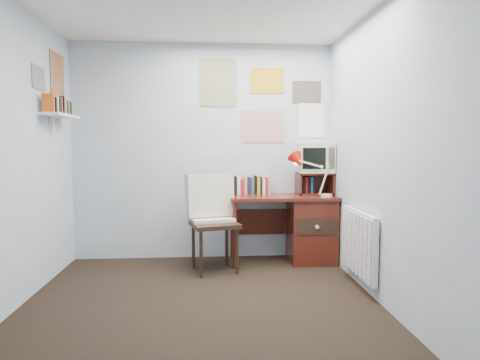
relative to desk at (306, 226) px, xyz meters
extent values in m
plane|color=black|center=(-1.17, -1.48, -0.41)|extent=(3.50, 3.50, 0.00)
cube|color=silver|center=(-1.17, 0.27, 0.84)|extent=(3.00, 0.02, 2.50)
cube|color=silver|center=(0.33, -1.48, 0.84)|extent=(0.02, 3.50, 2.50)
cube|color=#4E1B11|center=(-0.27, 0.00, 0.34)|extent=(1.20, 0.55, 0.03)
cube|color=#4E1B11|center=(0.06, 0.00, -0.04)|extent=(0.50, 0.50, 0.72)
cylinder|color=#4E1B11|center=(-0.83, -0.24, -0.04)|extent=(0.04, 0.04, 0.72)
cylinder|color=#4E1B11|center=(-0.83, 0.23, -0.04)|extent=(0.04, 0.04, 0.72)
cube|color=#4E1B11|center=(-0.52, 0.25, 0.01)|extent=(0.64, 0.02, 0.30)
cube|color=black|center=(-1.05, -0.32, 0.09)|extent=(0.62, 0.60, 1.00)
cube|color=red|center=(0.18, -0.19, 0.58)|extent=(0.35, 0.31, 0.44)
cube|color=#4E1B11|center=(0.12, 0.11, 0.48)|extent=(0.40, 0.30, 0.25)
cube|color=beige|center=(0.13, 0.13, 0.79)|extent=(0.41, 0.38, 0.37)
cube|color=#4E1B11|center=(-0.51, 0.18, 0.46)|extent=(0.60, 0.14, 0.22)
cube|color=white|center=(0.29, -0.93, 0.01)|extent=(0.09, 0.80, 0.60)
cube|color=white|center=(-2.57, -0.38, 1.21)|extent=(0.20, 0.62, 0.24)
cube|color=white|center=(-0.47, 0.26, 1.44)|extent=(1.20, 0.01, 0.90)
cube|color=white|center=(-2.67, -0.38, 1.59)|extent=(0.01, 0.70, 0.60)
camera|label=1|loc=(-1.10, -4.75, 0.93)|focal=32.00mm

